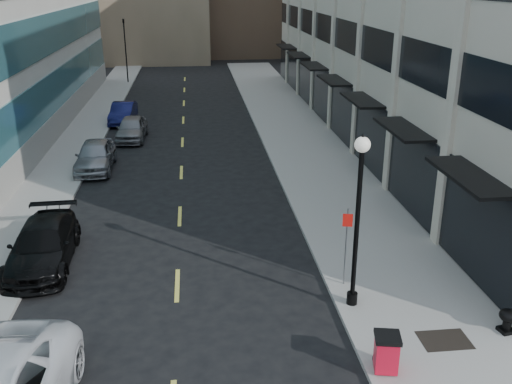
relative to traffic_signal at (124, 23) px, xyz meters
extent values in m
cube|color=gray|center=(13.00, -28.00, -5.64)|extent=(5.00, 80.00, 0.15)
cube|color=gray|center=(-1.00, -28.00, -5.64)|extent=(3.00, 80.00, 0.15)
cube|color=black|center=(15.52, -21.00, -3.72)|extent=(0.18, 46.00, 3.60)
cube|color=black|center=(15.53, -21.00, 0.78)|extent=(0.12, 46.00, 1.80)
cube|color=#BCB19F|center=(15.50, -38.00, 3.28)|extent=(0.35, 0.60, 18.00)
cube|color=black|center=(14.85, -41.00, -1.82)|extent=(1.30, 4.00, 0.12)
cube|color=black|center=(14.85, -35.00, -1.82)|extent=(1.30, 4.00, 0.12)
cube|color=black|center=(14.85, -29.00, -1.82)|extent=(1.30, 4.00, 0.12)
cube|color=black|center=(14.85, -23.00, -1.82)|extent=(1.30, 4.00, 0.12)
cube|color=black|center=(14.85, -17.00, -1.82)|extent=(1.30, 4.00, 0.12)
cube|color=black|center=(14.85, -11.00, -1.82)|extent=(1.30, 4.00, 0.12)
cube|color=black|center=(14.85, -5.00, -1.82)|extent=(1.30, 4.00, 0.12)
cube|color=gray|center=(-2.46, -21.00, -4.82)|extent=(0.20, 46.00, 1.80)
cube|color=#346F7A|center=(-2.47, -21.00, -2.72)|extent=(0.14, 45.60, 2.40)
cube|color=#346F7A|center=(-2.47, -21.00, 0.78)|extent=(0.14, 45.60, 2.40)
cube|color=black|center=(13.10, -44.20, -5.56)|extent=(1.40, 1.00, 0.01)
cube|color=#D8CC4C|center=(5.50, -40.00, -5.71)|extent=(0.15, 2.20, 0.01)
cube|color=#D8CC4C|center=(5.50, -34.00, -5.71)|extent=(0.15, 2.20, 0.01)
cube|color=#D8CC4C|center=(5.50, -28.00, -5.71)|extent=(0.15, 2.20, 0.01)
cube|color=#D8CC4C|center=(5.50, -22.00, -5.71)|extent=(0.15, 2.20, 0.01)
cube|color=#D8CC4C|center=(5.50, -16.00, -5.71)|extent=(0.15, 2.20, 0.01)
cube|color=#D8CC4C|center=(5.50, -10.00, -5.71)|extent=(0.15, 2.20, 0.01)
cube|color=#D8CC4C|center=(5.50, -4.00, -5.71)|extent=(0.15, 2.20, 0.01)
cube|color=#D8CC4C|center=(5.50, 2.00, -5.71)|extent=(0.15, 2.20, 0.01)
cylinder|color=black|center=(0.00, 0.00, -2.72)|extent=(0.12, 0.12, 6.00)
imported|color=black|center=(0.00, 0.00, 0.27)|extent=(0.66, 0.66, 1.98)
imported|color=black|center=(0.70, -37.93, -4.96)|extent=(2.30, 5.30, 1.52)
imported|color=gray|center=(0.92, -27.00, -4.92)|extent=(1.91, 4.69, 1.59)
imported|color=#121445|center=(1.28, -16.32, -5.01)|extent=(1.74, 4.40, 1.42)
imported|color=slate|center=(2.30, -21.00, -4.98)|extent=(1.96, 4.43, 1.48)
cube|color=red|center=(11.00, -45.28, -5.05)|extent=(0.68, 0.68, 0.94)
cube|color=black|center=(11.00, -45.28, -4.56)|extent=(0.77, 0.77, 0.11)
cylinder|color=black|center=(10.81, -44.97, -5.46)|extent=(0.06, 0.21, 0.21)
cylinder|color=black|center=(11.18, -44.97, -5.46)|extent=(0.06, 0.21, 0.21)
cylinder|color=black|center=(11.00, -42.01, -5.38)|extent=(0.34, 0.34, 0.38)
cylinder|color=black|center=(11.00, -42.01, -2.95)|extent=(0.15, 0.15, 4.82)
sphere|color=silver|center=(11.00, -42.01, -0.38)|extent=(0.46, 0.46, 0.46)
cone|color=black|center=(11.00, -42.01, -0.12)|extent=(0.13, 0.13, 0.19)
cylinder|color=slate|center=(11.06, -40.78, -4.21)|extent=(0.05, 0.05, 2.73)
cube|color=red|center=(11.06, -40.80, -3.24)|extent=(0.32, 0.11, 0.43)
cube|color=black|center=(15.03, -44.00, -5.51)|extent=(0.46, 0.46, 0.11)
cylinder|color=black|center=(15.03, -44.00, -5.29)|extent=(0.24, 0.24, 0.38)
ellipsoid|color=black|center=(15.03, -44.00, -5.02)|extent=(0.53, 0.53, 0.37)
camera|label=1|loc=(6.28, -57.13, 4.06)|focal=40.00mm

